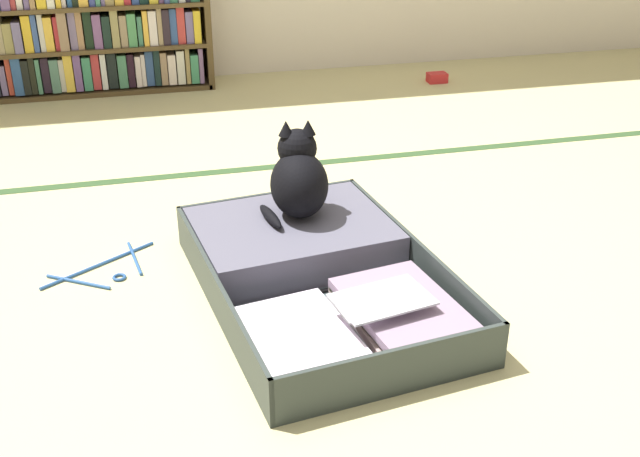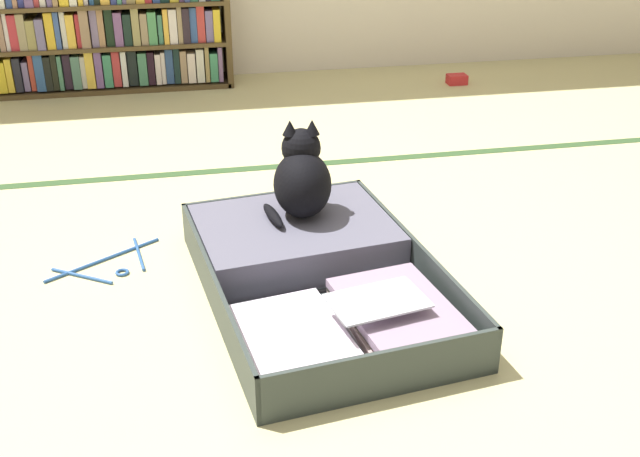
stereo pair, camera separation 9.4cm
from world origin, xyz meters
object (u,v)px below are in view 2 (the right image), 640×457
at_px(open_suitcase, 313,267).
at_px(bookshelf, 109,25).
at_px(small_red_pouch, 457,79).
at_px(black_cat, 302,178).
at_px(clothes_hanger, 110,264).

bearing_deg(open_suitcase, bookshelf, 106.62).
bearing_deg(small_red_pouch, black_cat, -123.98).
bearing_deg(black_cat, bookshelf, 108.53).
distance_m(black_cat, clothes_hanger, 0.64).
height_order(open_suitcase, small_red_pouch, open_suitcase).
bearing_deg(clothes_hanger, black_cat, -1.19).
bearing_deg(black_cat, small_red_pouch, 56.02).
distance_m(bookshelf, clothes_hanger, 1.93).
bearing_deg(small_red_pouch, bookshelf, 171.40).
relative_size(open_suitcase, black_cat, 3.50).
distance_m(open_suitcase, small_red_pouch, 2.18).
distance_m(bookshelf, open_suitcase, 2.24).
distance_m(bookshelf, small_red_pouch, 1.80).
xyz_separation_m(bookshelf, clothes_hanger, (0.05, -1.90, -0.32)).
bearing_deg(open_suitcase, small_red_pouch, 59.04).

